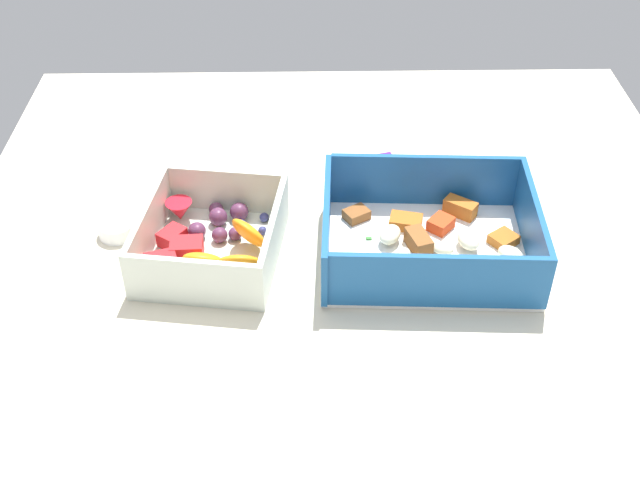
% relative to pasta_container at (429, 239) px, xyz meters
% --- Properties ---
extents(table_surface, '(0.80, 0.80, 0.02)m').
position_rel_pasta_container_xyz_m(table_surface, '(-0.09, 0.00, -0.03)').
color(table_surface, beige).
rests_on(table_surface, ground).
extents(pasta_container, '(0.22, 0.18, 0.07)m').
position_rel_pasta_container_xyz_m(pasta_container, '(0.00, 0.00, 0.00)').
color(pasta_container, white).
rests_on(pasta_container, table_surface).
extents(fruit_bowl, '(0.15, 0.17, 0.06)m').
position_rel_pasta_container_xyz_m(fruit_bowl, '(-0.22, -0.00, 0.00)').
color(fruit_bowl, silver).
rests_on(fruit_bowl, table_surface).
extents(candy_bar, '(0.07, 0.04, 0.01)m').
position_rel_pasta_container_xyz_m(candy_bar, '(-0.05, 0.15, -0.01)').
color(candy_bar, '#51197A').
rests_on(candy_bar, table_surface).
extents(paper_cup_liner, '(0.04, 0.04, 0.02)m').
position_rel_pasta_container_xyz_m(paper_cup_liner, '(-0.32, 0.04, -0.01)').
color(paper_cup_liner, white).
rests_on(paper_cup_liner, table_surface).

